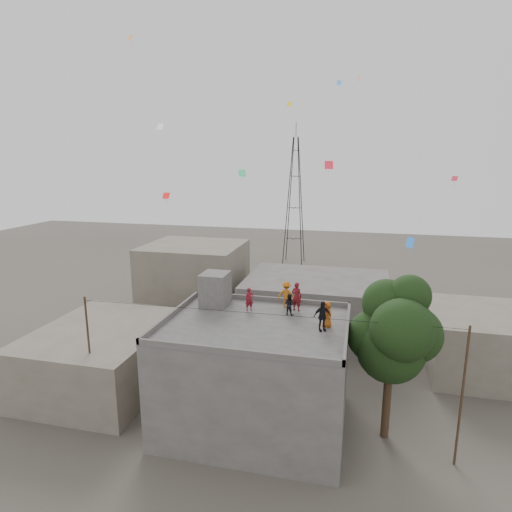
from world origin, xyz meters
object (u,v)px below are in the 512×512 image
(tree, at_px, (395,332))
(person_red_adult, at_px, (297,297))
(stair_head_box, at_px, (215,289))
(transmission_tower, at_px, (295,201))
(person_dark_adult, at_px, (322,316))

(tree, height_order, person_red_adult, tree)
(stair_head_box, distance_m, tree, 10.80)
(transmission_tower, xyz_separation_m, person_dark_adult, (7.62, -40.09, -2.16))
(person_red_adult, relative_size, person_dark_adult, 1.08)
(tree, distance_m, person_red_adult, 5.94)
(transmission_tower, distance_m, person_dark_adult, 40.87)
(tree, height_order, person_dark_adult, tree)
(tree, xyz_separation_m, person_dark_adult, (-3.75, -0.69, 0.80))
(tree, distance_m, person_dark_adult, 3.89)
(person_red_adult, bearing_deg, person_dark_adult, 138.49)
(person_red_adult, bearing_deg, transmission_tower, -65.00)
(tree, bearing_deg, stair_head_box, 169.26)
(stair_head_box, distance_m, person_red_adult, 5.07)
(person_dark_adult, bearing_deg, stair_head_box, 130.68)
(transmission_tower, bearing_deg, stair_head_box, -88.77)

